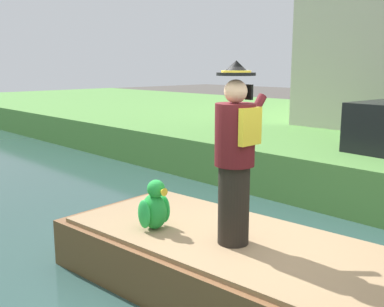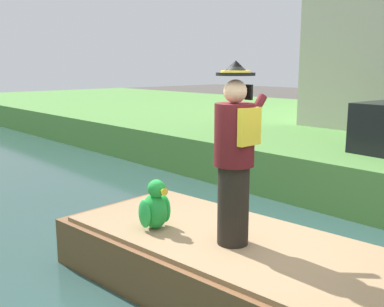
# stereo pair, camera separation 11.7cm
# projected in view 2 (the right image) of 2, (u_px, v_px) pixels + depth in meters

# --- Properties ---
(ground_plane) EXTENTS (80.00, 80.00, 0.00)m
(ground_plane) POSITION_uv_depth(u_px,v_px,m) (244.00, 305.00, 4.83)
(ground_plane) COLOR #4C4742
(canal_water) EXTENTS (6.04, 48.00, 0.10)m
(canal_water) POSITION_uv_depth(u_px,v_px,m) (244.00, 301.00, 4.82)
(canal_water) COLOR #2D4C47
(canal_water) RESTS_ON ground
(boat) EXTENTS (2.16, 4.34, 0.61)m
(boat) POSITION_uv_depth(u_px,v_px,m) (237.00, 266.00, 4.84)
(boat) COLOR brown
(boat) RESTS_ON canal_water
(person_pirate) EXTENTS (0.61, 0.42, 1.85)m
(person_pirate) POSITION_uv_depth(u_px,v_px,m) (235.00, 155.00, 4.49)
(person_pirate) COLOR black
(person_pirate) RESTS_ON boat
(parrot_plush) EXTENTS (0.36, 0.34, 0.57)m
(parrot_plush) POSITION_uv_depth(u_px,v_px,m) (155.00, 207.00, 5.05)
(parrot_plush) COLOR green
(parrot_plush) RESTS_ON boat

